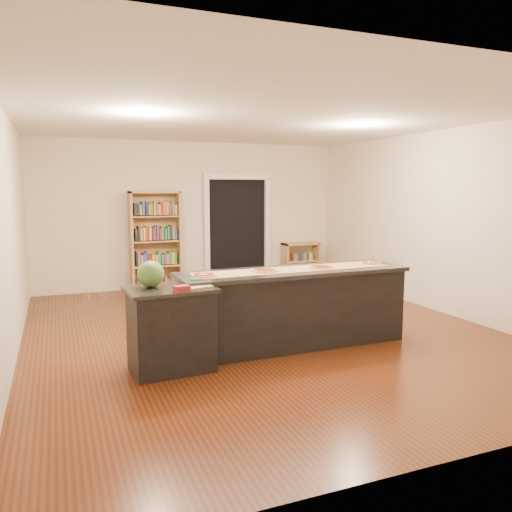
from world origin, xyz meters
name	(u,v)px	position (x,y,z in m)	size (l,w,h in m)	color
room	(262,228)	(0.00, 0.00, 1.40)	(6.00, 7.00, 2.80)	beige
doorway	(237,224)	(0.90, 3.46, 1.20)	(1.40, 0.09, 2.21)	black
kitchen_island	(293,307)	(0.13, -0.69, 0.47)	(2.85, 0.77, 0.94)	black
side_counter	(171,328)	(-1.44, -0.98, 0.45)	(0.90, 0.66, 0.89)	black
bookshelf	(156,241)	(-0.79, 3.28, 0.93)	(0.93, 0.33, 1.86)	tan
low_shelf	(300,261)	(2.25, 3.28, 0.39)	(0.78, 0.33, 0.78)	tan
waste_bin	(187,281)	(-0.25, 3.14, 0.16)	(0.22, 0.22, 0.32)	#4E6CAF
kraft_paper	(293,269)	(0.13, -0.68, 0.94)	(2.47, 0.45, 0.00)	#A88256
watermelon	(151,274)	(-1.62, -0.89, 1.03)	(0.28, 0.28, 0.28)	#144214
cutting_board	(196,287)	(-1.20, -1.10, 0.90)	(0.31, 0.21, 0.02)	tan
package_red	(182,288)	(-1.37, -1.20, 0.92)	(0.15, 0.11, 0.05)	maroon
package_teal	(196,281)	(-1.13, -0.86, 0.92)	(0.15, 0.15, 0.06)	#195966
pizza_a	(203,275)	(-1.01, -0.73, 0.95)	(0.30, 0.30, 0.02)	tan
pizza_b	(265,270)	(-0.25, -0.69, 0.95)	(0.30, 0.30, 0.02)	tan
pizza_c	(322,267)	(0.51, -0.71, 0.95)	(0.32, 0.32, 0.02)	tan
pizza_d	(370,263)	(1.27, -0.64, 0.95)	(0.27, 0.27, 0.02)	tan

